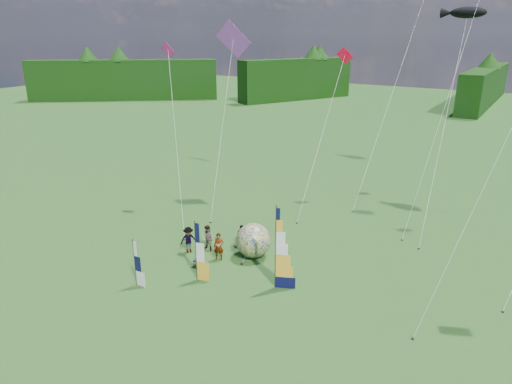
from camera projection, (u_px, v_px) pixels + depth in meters
The scene contains 18 objects.
ground at pixel (230, 318), 23.48m from camera, with size 220.00×220.00×0.00m, color #365F21.
treeline_ring at pixel (229, 248), 22.16m from camera, with size 210.00×210.00×8.00m, color black, non-canonical shape.
feather_banner_main at pixel (276, 249), 25.48m from camera, with size 1.33×0.10×4.91m, color #0B0C36, non-canonical shape.
side_banner_left at pixel (196, 252), 26.51m from camera, with size 1.02×0.10×3.66m, color gold, non-canonical shape.
side_banner_far at pixel (135, 263), 26.06m from camera, with size 0.85×0.10×2.84m, color white, non-canonical shape.
bol_inflatable at pixel (253, 240), 29.55m from camera, with size 2.27×2.27×2.27m, color #001374.
spectator_a at pixel (219, 247), 29.19m from camera, with size 0.67×0.44×1.83m, color #66594C.
spectator_b at pixel (208, 238), 30.45m from camera, with size 0.86×0.43×1.78m, color #66594C.
spectator_c at pixel (189, 240), 30.17m from camera, with size 1.17×0.44×1.82m, color #66594C.
spectator_d at pixel (242, 236), 31.11m from camera, with size 0.91×0.37×1.55m, color #66594C.
camp_chair at pixel (198, 259), 28.50m from camera, with size 0.56×0.56×0.97m, color navy, non-canonical shape.
kite_whale at pixel (447, 110), 33.35m from camera, with size 4.28×15.79×16.96m, color black, non-canonical shape.
kite_rainbow_delta at pixel (222, 111), 36.03m from camera, with size 7.91×12.40×15.93m, color #F42253, non-canonical shape.
kite_parafoil at pixel (491, 163), 20.92m from camera, with size 6.35×9.71×16.41m, color red, non-canonical shape.
small_kite_red at pixel (322, 129), 36.22m from camera, with size 2.73×10.78×13.24m, color red, non-canonical shape.
small_kite_orange at pixel (444, 106), 31.73m from camera, with size 3.96×9.82×18.07m, color orange, non-canonical shape.
small_kite_pink at pixel (175, 133), 33.78m from camera, with size 8.20×8.07×13.68m, color #D02386, non-canonical shape.
small_kite_green at pixel (391, 91), 38.07m from camera, with size 3.62×12.95×18.48m, color green, non-canonical shape.
Camera 1 is at (11.95, -16.09, 13.91)m, focal length 32.00 mm.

